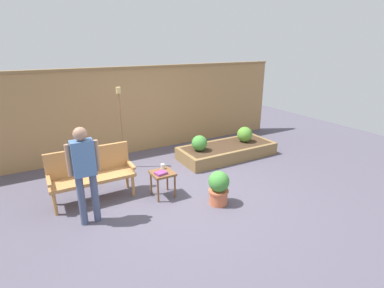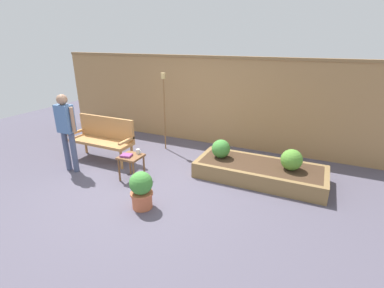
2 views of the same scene
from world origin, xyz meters
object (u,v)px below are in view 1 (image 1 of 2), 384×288
object	(u,v)px
cup_on_table	(163,166)
shrub_far_corner	(245,134)
garden_bench	(91,170)
side_table	(163,176)
tiki_torch	(120,114)
potted_boxwood	(219,187)
shrub_near_bench	(199,143)
person_by_bench	(84,168)
book_on_table	(161,173)

from	to	relation	value
cup_on_table	shrub_far_corner	world-z (taller)	shrub_far_corner
garden_bench	shrub_far_corner	xyz separation A→B (m)	(3.87, 0.49, -0.05)
side_table	tiki_torch	bearing A→B (deg)	97.73
potted_boxwood	shrub_near_bench	xyz separation A→B (m)	(0.67, 1.78, 0.16)
cup_on_table	shrub_near_bench	world-z (taller)	shrub_near_bench
shrub_near_bench	person_by_bench	bearing A→B (deg)	-155.47
cup_on_table	shrub_near_bench	size ratio (longest dim) A/B	0.30
potted_boxwood	book_on_table	bearing A→B (deg)	139.40
garden_bench	potted_boxwood	xyz separation A→B (m)	(1.86, -1.29, -0.22)
book_on_table	side_table	bearing A→B (deg)	36.71
side_table	shrub_far_corner	world-z (taller)	shrub_far_corner
side_table	tiki_torch	xyz separation A→B (m)	(-0.22, 1.65, 0.84)
garden_bench	shrub_far_corner	distance (m)	3.90
book_on_table	shrub_near_bench	xyz separation A→B (m)	(1.46, 1.11, -0.02)
book_on_table	shrub_near_bench	distance (m)	1.83
side_table	tiki_torch	world-z (taller)	tiki_torch
cup_on_table	tiki_torch	xyz separation A→B (m)	(-0.30, 1.51, 0.70)
garden_bench	side_table	size ratio (longest dim) A/B	3.00
tiki_torch	person_by_bench	xyz separation A→B (m)	(-1.11, -1.85, -0.30)
side_table	shrub_near_bench	xyz separation A→B (m)	(1.40, 1.05, 0.09)
tiki_torch	person_by_bench	size ratio (longest dim) A/B	1.16
book_on_table	tiki_torch	bearing A→B (deg)	85.22
side_table	cup_on_table	world-z (taller)	cup_on_table
book_on_table	person_by_bench	world-z (taller)	person_by_bench
garden_bench	person_by_bench	bearing A→B (deg)	-104.81
side_table	shrub_far_corner	distance (m)	2.94
shrub_near_bench	person_by_bench	size ratio (longest dim) A/B	0.23
garden_bench	book_on_table	distance (m)	1.24
tiki_torch	shrub_far_corner	bearing A→B (deg)	-11.54
book_on_table	person_by_bench	size ratio (longest dim) A/B	0.12
cup_on_table	garden_bench	bearing A→B (deg)	160.80
book_on_table	person_by_bench	distance (m)	1.36
cup_on_table	potted_boxwood	xyz separation A→B (m)	(0.66, -0.87, -0.20)
potted_boxwood	shrub_far_corner	xyz separation A→B (m)	(2.01, 1.78, 0.17)
shrub_near_bench	person_by_bench	distance (m)	3.04
side_table	cup_on_table	bearing A→B (deg)	62.85
side_table	cup_on_table	size ratio (longest dim) A/B	4.43
cup_on_table	side_table	bearing A→B (deg)	-117.15
side_table	potted_boxwood	bearing A→B (deg)	-45.04
side_table	shrub_far_corner	size ratio (longest dim) A/B	1.25
side_table	shrub_near_bench	size ratio (longest dim) A/B	1.31
book_on_table	potted_boxwood	xyz separation A→B (m)	(0.79, -0.67, -0.17)
shrub_near_bench	shrub_far_corner	distance (m)	1.34
book_on_table	potted_boxwood	world-z (taller)	potted_boxwood
cup_on_table	book_on_table	xyz separation A→B (m)	(-0.13, -0.20, -0.03)
cup_on_table	book_on_table	bearing A→B (deg)	-122.43
side_table	shrub_far_corner	xyz separation A→B (m)	(2.74, 1.05, 0.09)
side_table	person_by_bench	distance (m)	1.45
cup_on_table	shrub_near_bench	distance (m)	1.61
tiki_torch	cup_on_table	bearing A→B (deg)	-78.93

